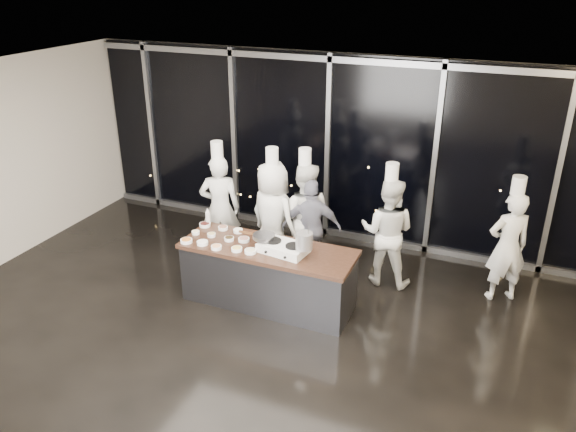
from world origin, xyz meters
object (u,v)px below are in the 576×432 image
at_px(chef_side, 508,246).
at_px(chef_far_left, 220,207).
at_px(chef_center, 304,216).
at_px(frying_pan, 263,236).
at_px(stove, 283,248).
at_px(chef_right, 387,231).
at_px(guest, 311,228).
at_px(demo_counter, 268,275).
at_px(chef_left, 273,217).
at_px(stock_pot, 304,241).

bearing_deg(chef_side, chef_far_left, -22.85).
bearing_deg(chef_center, frying_pan, 73.86).
bearing_deg(chef_far_left, stove, 123.15).
height_order(chef_center, chef_side, chef_center).
height_order(chef_far_left, chef_right, chef_far_left).
height_order(guest, chef_right, chef_right).
bearing_deg(demo_counter, chef_side, 25.13).
height_order(frying_pan, chef_center, chef_center).
bearing_deg(chef_left, guest, -151.89).
bearing_deg(chef_side, chef_left, -20.83).
bearing_deg(stove, chef_right, 56.08).
bearing_deg(guest, chef_right, 174.35).
distance_m(demo_counter, chef_left, 1.12).
relative_size(chef_center, guest, 1.27).
distance_m(chef_center, guest, 0.26).
relative_size(chef_far_left, chef_right, 1.04).
distance_m(frying_pan, chef_center, 1.23).
xyz_separation_m(stove, chef_left, (-0.60, 1.00, -0.06)).
distance_m(guest, chef_right, 1.15).
distance_m(stove, chef_far_left, 1.86).
height_order(chef_right, chef_side, chef_right).
relative_size(chef_left, chef_center, 1.01).
relative_size(chef_center, chef_right, 1.04).
xyz_separation_m(stove, chef_far_left, (-1.55, 1.02, -0.06)).
xyz_separation_m(frying_pan, chef_far_left, (-1.24, 1.00, -0.16)).
height_order(demo_counter, frying_pan, frying_pan).
relative_size(stock_pot, chef_left, 0.11).
xyz_separation_m(frying_pan, stock_pot, (0.63, -0.08, 0.09)).
bearing_deg(chef_right, chef_side, -174.44).
height_order(stove, guest, guest).
relative_size(demo_counter, frying_pan, 4.46).
height_order(stock_pot, guest, guest).
distance_m(chef_center, chef_side, 3.01).
bearing_deg(guest, frying_pan, 57.81).
bearing_deg(guest, chef_far_left, -13.13).
bearing_deg(frying_pan, stove, 3.23).
relative_size(chef_left, chef_right, 1.05).
distance_m(stove, chef_center, 1.25).
distance_m(chef_far_left, guest, 1.56).
bearing_deg(guest, stock_pot, 90.06).
distance_m(frying_pan, guest, 1.14).
bearing_deg(chef_side, stock_pot, 2.60).
bearing_deg(chef_center, demo_counter, 76.71).
xyz_separation_m(stock_pot, chef_center, (-0.49, 1.29, -0.26)).
bearing_deg(chef_left, frying_pan, 127.09).
relative_size(stock_pot, chef_far_left, 0.11).
bearing_deg(chef_left, stock_pot, 151.74).
xyz_separation_m(chef_center, chef_side, (3.00, 0.24, -0.04)).
bearing_deg(chef_left, chef_center, -130.86).
height_order(demo_counter, stock_pot, stock_pot).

